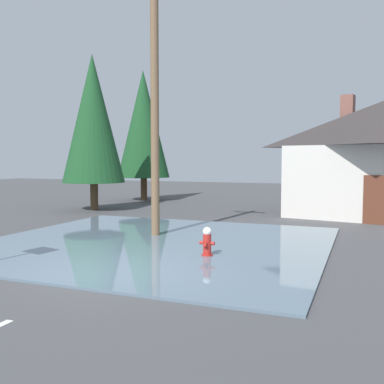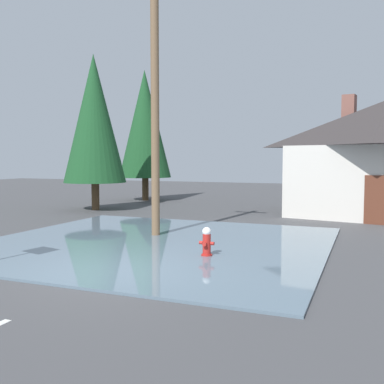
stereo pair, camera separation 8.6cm
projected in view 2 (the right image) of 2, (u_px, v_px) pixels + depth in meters
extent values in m
cube|color=#424244|center=(109.00, 274.00, 10.34)|extent=(80.00, 80.00, 0.10)
cube|color=slate|center=(155.00, 243.00, 13.77)|extent=(10.45, 9.95, 0.06)
cube|color=silver|center=(67.00, 284.00, 9.31)|extent=(3.79, 0.52, 0.01)
cylinder|color=#AD231E|center=(207.00, 256.00, 11.78)|extent=(0.30, 0.30, 0.10)
cylinder|color=#AD231E|center=(207.00, 244.00, 11.76)|extent=(0.22, 0.22, 0.55)
sphere|color=white|center=(207.00, 232.00, 11.73)|extent=(0.24, 0.24, 0.24)
cylinder|color=#AD231E|center=(201.00, 243.00, 11.82)|extent=(0.10, 0.09, 0.09)
cylinder|color=#AD231E|center=(212.00, 243.00, 11.70)|extent=(0.10, 0.09, 0.09)
cylinder|color=#AD231E|center=(205.00, 244.00, 11.61)|extent=(0.11, 0.10, 0.11)
cylinder|color=brown|center=(155.00, 103.00, 14.69)|extent=(0.28, 0.28, 9.04)
cube|color=brown|center=(349.00, 115.00, 21.55)|extent=(0.70, 0.70, 1.90)
cube|color=#592D1E|center=(377.00, 200.00, 17.72)|extent=(0.99, 0.24, 2.00)
cylinder|color=#4C3823|center=(95.00, 196.00, 22.99)|extent=(0.40, 0.40, 1.45)
cone|color=#194723|center=(94.00, 119.00, 22.69)|extent=(3.22, 3.22, 6.60)
cylinder|color=#4C3823|center=(145.00, 189.00, 28.40)|extent=(0.42, 0.42, 1.50)
cone|color=#194723|center=(145.00, 124.00, 28.10)|extent=(3.33, 3.33, 6.82)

